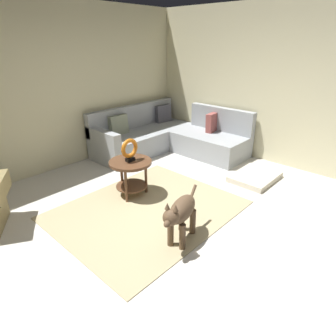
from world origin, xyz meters
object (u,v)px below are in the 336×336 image
Objects in this scene: side_table at (131,169)px; torus_sculpture at (130,149)px; dog_bed_mat at (255,177)px; dog at (181,213)px; sectional_couch at (168,137)px.

torus_sculpture is (-0.00, -0.00, 0.29)m from side_table.
dog is at bearing -176.38° from dog_bed_mat.
dog is (-2.04, -2.06, 0.09)m from sectional_couch.
torus_sculpture reaches higher than side_table.
sectional_couch is 2.81× the size of dog_bed_mat.
dog_bed_mat is 0.97× the size of dog.
sectional_couch reaches higher than dog_bed_mat.
side_table is at bearing -33.00° from dog.
sectional_couch is at bearing -62.16° from dog.
sectional_couch is 1.95m from dog_bed_mat.
torus_sculpture reaches higher than dog_bed_mat.
side_table is 1.84× the size of torus_sculpture.
sectional_couch is 2.91m from dog.
dog_bed_mat is (1.69, -1.09, -0.67)m from torus_sculpture.
side_table is (-1.70, -0.85, 0.12)m from sectional_couch.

